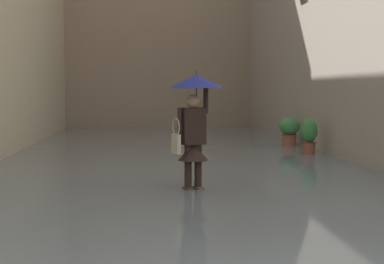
# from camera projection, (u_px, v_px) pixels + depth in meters

# --- Properties ---
(ground_plane) EXTENTS (60.00, 60.00, 0.00)m
(ground_plane) POSITION_uv_depth(u_px,v_px,m) (171.00, 159.00, 14.08)
(ground_plane) COLOR gray
(flood_water) EXTENTS (8.80, 27.91, 0.06)m
(flood_water) POSITION_uv_depth(u_px,v_px,m) (171.00, 158.00, 14.08)
(flood_water) COLOR slate
(flood_water) RESTS_ON ground_plane
(person_wading) EXTENTS (0.94, 0.94, 2.02)m
(person_wading) POSITION_uv_depth(u_px,v_px,m) (195.00, 110.00, 9.38)
(person_wading) COLOR #4C4233
(person_wading) RESTS_ON ground_plane
(potted_plant_near_left) EXTENTS (0.61, 0.61, 0.90)m
(potted_plant_near_left) POSITION_uv_depth(u_px,v_px,m) (289.00, 130.00, 16.88)
(potted_plant_near_left) COLOR #9E563D
(potted_plant_near_left) RESTS_ON ground_plane
(potted_plant_mid_left) EXTENTS (0.42, 0.42, 0.97)m
(potted_plant_mid_left) POSITION_uv_depth(u_px,v_px,m) (309.00, 136.00, 14.60)
(potted_plant_mid_left) COLOR brown
(potted_plant_mid_left) RESTS_ON ground_plane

